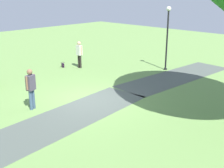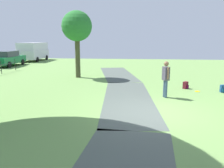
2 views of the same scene
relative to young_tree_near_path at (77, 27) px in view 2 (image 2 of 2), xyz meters
The scene contains 10 objects.
ground_plane 9.82m from the young_tree_near_path, 147.55° to the right, with size 48.00×48.00×0.00m, color #688F4A.
footpath_segment_mid 7.80m from the young_tree_near_path, 146.03° to the right, with size 8.16×2.88×0.01m.
footpath_segment_far 4.97m from the young_tree_near_path, 51.39° to the right, with size 8.29×3.91×0.01m.
young_tree_near_path is the anchor object (origin of this frame).
man_near_boulder 8.19m from the young_tree_near_path, 133.56° to the right, with size 0.50×0.34×1.74m.
backpack_by_boulder 10.23m from the young_tree_near_path, 114.20° to the right, with size 0.29×0.30×0.40m.
spare_backpack_on_lawn 8.43m from the young_tree_near_path, 114.48° to the right, with size 0.35×0.35×0.40m.
frisbee_on_grass 9.19m from the young_tree_near_path, 117.50° to the right, with size 0.26×0.26×0.02m.
parked_compact_green 11.28m from the young_tree_near_path, 55.50° to the left, with size 4.57×2.04×1.56m.
delivery_van 15.43m from the young_tree_near_path, 36.12° to the left, with size 5.18×2.51×2.30m.
Camera 2 is at (-8.77, 0.63, 2.77)m, focal length 37.39 mm.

